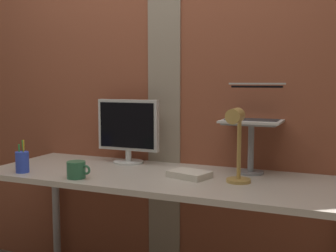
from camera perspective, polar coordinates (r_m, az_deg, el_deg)
The scene contains 9 objects.
brick_wall_back at distance 2.59m, azimuth -0.25°, elevation 5.50°, with size 3.71×0.16×2.48m.
desk at distance 2.24m, azimuth -1.00°, elevation -8.59°, with size 1.93×0.67×0.78m.
monitor at distance 2.52m, azimuth -5.48°, elevation -0.32°, with size 0.39×0.18×0.38m.
laptop_stand at distance 2.27m, azimuth 11.26°, elevation -1.82°, with size 0.28×0.22×0.28m.
laptop at distance 2.32m, azimuth 11.67°, elevation 1.95°, with size 0.31×0.29×0.21m.
desk_lamp at distance 2.00m, azimuth 9.35°, elevation -1.54°, with size 0.12×0.20×0.37m.
pen_cup at distance 2.40m, azimuth -19.25°, elevation -4.63°, with size 0.07×0.07×0.18m.
coffee_mug at distance 2.19m, azimuth -12.37°, elevation -5.85°, with size 0.13×0.09×0.09m.
paper_clutter_stack at distance 2.16m, azimuth 2.91°, elevation -6.59°, with size 0.20×0.14×0.03m, color silver.
Camera 1 is at (1.02, -1.98, 1.27)m, focal length 44.69 mm.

